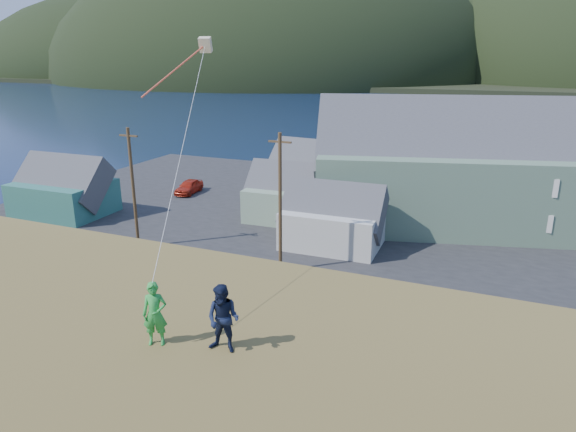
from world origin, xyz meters
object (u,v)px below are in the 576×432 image
object	(u,v)px
shed_white	(333,218)
kite_flyer_green	(155,314)
shed_teal	(63,188)
shed_palegreen_far	(316,168)
kite_flyer_navy	(223,319)
shed_palegreen_near	(296,195)
wharf	(375,161)
lodge	(546,170)

from	to	relation	value
shed_white	kite_flyer_green	world-z (taller)	kite_flyer_green
shed_teal	shed_white	bearing A→B (deg)	2.43
shed_palegreen_far	kite_flyer_navy	size ratio (longest dim) A/B	5.90
shed_white	kite_flyer_green	xyz separation A→B (m)	(3.52, -26.47, 5.68)
shed_palegreen_far	kite_flyer_green	xyz separation A→B (m)	(10.43, -41.97, 5.46)
shed_palegreen_near	wharf	bearing A→B (deg)	86.14
lodge	shed_palegreen_near	size ratio (longest dim) A/B	4.41
shed_palegreen_near	shed_palegreen_far	size ratio (longest dim) A/B	0.84
shed_teal	kite_flyer_navy	bearing A→B (deg)	-39.25
shed_palegreen_far	kite_flyer_green	distance (m)	43.59
lodge	shed_palegreen_far	distance (m)	22.58
kite_flyer_navy	shed_teal	bearing A→B (deg)	138.09
shed_white	kite_flyer_green	bearing A→B (deg)	-83.66
shed_white	kite_flyer_navy	bearing A→B (deg)	-79.70
shed_teal	lodge	bearing A→B (deg)	16.25
shed_teal	kite_flyer_navy	xyz separation A→B (m)	(31.12, -24.52, 5.55)
kite_flyer_navy	shed_palegreen_near	bearing A→B (deg)	104.84
wharf	kite_flyer_navy	xyz separation A→B (m)	(9.60, -58.51, 7.66)
shed_palegreen_near	shed_white	distance (m)	7.15
lodge	shed_teal	distance (m)	42.90
wharf	shed_teal	distance (m)	40.29
wharf	shed_palegreen_near	size ratio (longest dim) A/B	2.88
shed_white	shed_palegreen_far	xyz separation A→B (m)	(-6.91, 15.50, 0.22)
shed_palegreen_near	shed_white	xyz separation A→B (m)	(5.09, -5.02, -0.02)
wharf	kite_flyer_navy	distance (m)	59.79
shed_palegreen_near	kite_flyer_navy	size ratio (longest dim) A/B	4.93
shed_palegreen_far	kite_flyer_navy	bearing A→B (deg)	-66.65
wharf	kite_flyer_navy	size ratio (longest dim) A/B	14.22
wharf	kite_flyer_navy	bearing A→B (deg)	-80.68
wharf	lodge	size ratio (longest dim) A/B	0.65
shed_white	kite_flyer_navy	distance (m)	27.21
kite_flyer_navy	shed_white	bearing A→B (deg)	97.86
shed_palegreen_far	kite_flyer_green	size ratio (longest dim) A/B	6.14
shed_white	kite_flyer_navy	xyz separation A→B (m)	(5.32, -26.07, 5.72)
wharf	shed_teal	size ratio (longest dim) A/B	2.95
lodge	kite_flyer_green	world-z (taller)	lodge
wharf	shed_white	distance (m)	32.78
wharf	kite_flyer_green	size ratio (longest dim) A/B	14.81
wharf	shed_teal	xyz separation A→B (m)	(-21.52, -33.99, 2.11)
shed_white	shed_palegreen_far	world-z (taller)	shed_palegreen_far
shed_palegreen_near	kite_flyer_green	size ratio (longest dim) A/B	5.13
kite_flyer_navy	wharf	bearing A→B (deg)	95.65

